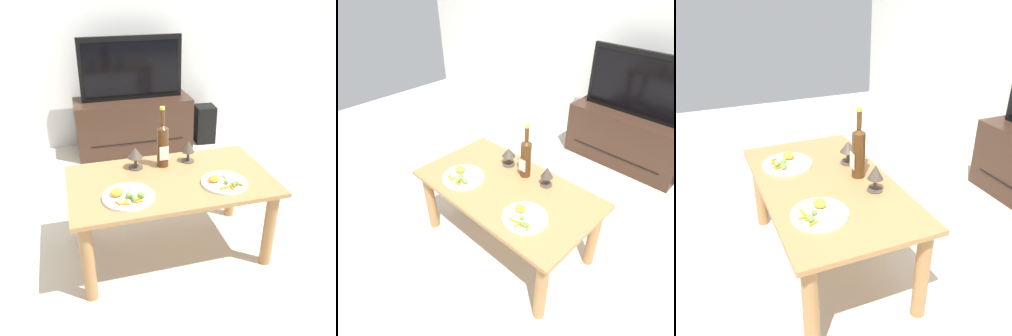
{
  "view_description": "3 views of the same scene",
  "coord_description": "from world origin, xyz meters",
  "views": [
    {
      "loc": [
        -0.53,
        -1.82,
        1.58
      ],
      "look_at": [
        -0.01,
        0.04,
        0.57
      ],
      "focal_mm": 40.13,
      "sensor_mm": 36.0,
      "label": 1
    },
    {
      "loc": [
        1.08,
        -1.11,
        1.76
      ],
      "look_at": [
        -0.05,
        0.04,
        0.62
      ],
      "focal_mm": 33.02,
      "sensor_mm": 36.0,
      "label": 2
    },
    {
      "loc": [
        1.6,
        -0.57,
        1.45
      ],
      "look_at": [
        0.02,
        0.09,
        0.59
      ],
      "focal_mm": 40.08,
      "sensor_mm": 36.0,
      "label": 3
    }
  ],
  "objects": [
    {
      "name": "dinner_plate_left",
      "position": [
        -0.27,
        -0.13,
        0.53
      ],
      "size": [
        0.28,
        0.28,
        0.05
      ],
      "color": "white",
      "rests_on": "dining_table"
    },
    {
      "name": "dinner_plate_right",
      "position": [
        0.27,
        -0.13,
        0.53
      ],
      "size": [
        0.26,
        0.26,
        0.05
      ],
      "color": "white",
      "rests_on": "dining_table"
    },
    {
      "name": "dining_table",
      "position": [
        0.0,
        0.0,
        0.42
      ],
      "size": [
        1.17,
        0.66,
        0.52
      ],
      "color": "#9E7042",
      "rests_on": "ground_plane"
    },
    {
      "name": "back_wall",
      "position": [
        0.0,
        1.88,
        1.3
      ],
      "size": [
        6.4,
        0.1,
        2.6
      ],
      "primitive_type": "cube",
      "color": "silver",
      "rests_on": "ground_plane"
    },
    {
      "name": "ground_plane",
      "position": [
        0.0,
        0.0,
        0.0
      ],
      "size": [
        6.4,
        6.4,
        0.0
      ],
      "primitive_type": "plane",
      "color": "beige"
    },
    {
      "name": "goblet_right",
      "position": [
        0.17,
        0.19,
        0.61
      ],
      "size": [
        0.08,
        0.08,
        0.14
      ],
      "color": "#473D33",
      "rests_on": "dining_table"
    },
    {
      "name": "tv_stand",
      "position": [
        0.08,
        1.58,
        0.26
      ],
      "size": [
        1.1,
        0.41,
        0.52
      ],
      "color": "#382319",
      "rests_on": "ground_plane"
    },
    {
      "name": "wine_bottle",
      "position": [
        0.0,
        0.18,
        0.67
      ],
      "size": [
        0.07,
        0.07,
        0.38
      ],
      "color": "#4C2D14",
      "rests_on": "dining_table"
    },
    {
      "name": "goblet_left",
      "position": [
        -0.17,
        0.19,
        0.61
      ],
      "size": [
        0.09,
        0.09,
        0.14
      ],
      "color": "#473D33",
      "rests_on": "dining_table"
    },
    {
      "name": "tv_screen",
      "position": [
        0.08,
        1.58,
        0.81
      ],
      "size": [
        0.94,
        0.05,
        0.57
      ],
      "color": "black",
      "rests_on": "tv_stand"
    }
  ]
}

